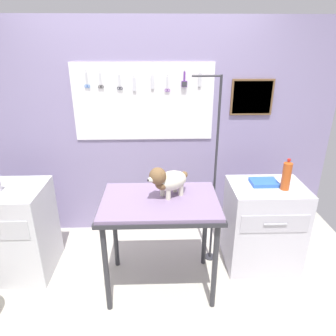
{
  "coord_description": "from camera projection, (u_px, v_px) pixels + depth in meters",
  "views": [
    {
      "loc": [
        0.14,
        -1.87,
        2.05
      ],
      "look_at": [
        0.21,
        0.31,
        1.15
      ],
      "focal_mm": 32.43,
      "sensor_mm": 36.0,
      "label": 1
    }
  ],
  "objects": [
    {
      "name": "ground",
      "position": [
        144.0,
        313.0,
        2.51
      ],
      "size": [
        4.4,
        4.0,
        0.04
      ],
      "primitive_type": "cube",
      "color": "beige"
    },
    {
      "name": "grooming_table",
      "position": [
        160.0,
        209.0,
        2.5
      ],
      "size": [
        0.98,
        0.66,
        0.87
      ],
      "color": "#2D2D33",
      "rests_on": "ground"
    },
    {
      "name": "dog",
      "position": [
        168.0,
        180.0,
        2.45
      ],
      "size": [
        0.36,
        0.3,
        0.28
      ],
      "color": "beige",
      "rests_on": "grooming_table"
    },
    {
      "name": "cabinet_right",
      "position": [
        263.0,
        225.0,
        2.92
      ],
      "size": [
        0.68,
        0.54,
        0.84
      ],
      "color": "silver",
      "rests_on": "ground"
    },
    {
      "name": "rear_wall_panel",
      "position": [
        146.0,
        133.0,
        3.24
      ],
      "size": [
        4.0,
        0.11,
        2.3
      ],
      "color": "#8A7EA7",
      "rests_on": "ground"
    },
    {
      "name": "soda_bottle",
      "position": [
        287.0,
        175.0,
        2.65
      ],
      "size": [
        0.08,
        0.08,
        0.29
      ],
      "color": "#BD4E1C",
      "rests_on": "cabinet_right"
    },
    {
      "name": "counter_left",
      "position": [
        6.0,
        231.0,
        2.81
      ],
      "size": [
        0.8,
        0.58,
        0.87
      ],
      "color": "silver",
      "rests_on": "ground"
    },
    {
      "name": "supply_tray",
      "position": [
        264.0,
        182.0,
        2.79
      ],
      "size": [
        0.24,
        0.18,
        0.04
      ],
      "color": "blue",
      "rests_on": "cabinet_right"
    },
    {
      "name": "grooming_arm",
      "position": [
        214.0,
        183.0,
        2.81
      ],
      "size": [
        0.3,
        0.11,
        1.81
      ],
      "color": "#2D2D33",
      "rests_on": "ground"
    }
  ]
}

